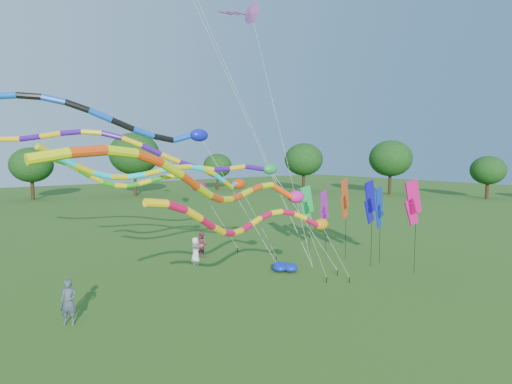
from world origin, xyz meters
TOP-DOWN VIEW (x-y plane):
  - ground at (0.00, 0.00)m, footprint 160.00×160.00m
  - tree_ring at (4.40, 0.36)m, footprint 118.59×121.12m
  - tube_kite_red at (-3.82, -0.11)m, footprint 12.12×3.82m
  - tube_kite_orange at (-5.63, -0.46)m, footprint 13.89×5.39m
  - tube_kite_purple at (-4.70, 5.76)m, footprint 14.45×5.92m
  - tube_kite_blue at (-7.85, 8.58)m, footprint 17.23×5.98m
  - tube_kite_cyan at (-4.48, 5.36)m, footprint 13.33×3.15m
  - tube_kite_green at (-4.40, 9.00)m, footprint 12.02×2.97m
  - delta_kite_high_c at (1.33, 8.07)m, footprint 3.43×4.77m
  - banner_pole_blue_a at (5.83, 2.83)m, footprint 1.16×0.21m
  - banner_pole_red at (5.93, 4.76)m, footprint 1.12×0.45m
  - banner_pole_violet at (6.06, 6.57)m, footprint 1.13×0.44m
  - banner_pole_green at (5.83, 7.94)m, footprint 1.16×0.16m
  - banner_pole_blue_b at (6.87, 2.97)m, footprint 1.14×0.38m
  - banner_pole_magenta_b at (6.56, 0.60)m, footprint 1.14×0.38m
  - blue_nylon_heap at (1.53, 5.16)m, footprint 1.32×1.46m
  - person_a at (-1.70, 9.52)m, footprint 0.90×0.92m
  - person_b at (-9.99, 4.56)m, footprint 0.77×0.73m
  - person_c at (-0.49, 10.90)m, footprint 0.81×0.92m

SIDE VIEW (x-z plane):
  - ground at x=0.00m, z-range 0.00..0.00m
  - blue_nylon_heap at x=1.53m, z-range -0.03..0.43m
  - person_a at x=-1.70m, z-range 0.00..1.59m
  - person_c at x=-0.49m, z-range 0.00..1.60m
  - person_b at x=-9.99m, z-range 0.00..1.77m
  - banner_pole_violet at x=6.06m, z-range 0.84..5.03m
  - banner_pole_green at x=5.83m, z-range 0.95..5.38m
  - banner_pole_blue_b at x=6.87m, z-range 1.04..5.66m
  - banner_pole_blue_a at x=5.83m, z-range 1.25..6.29m
  - banner_pole_red at x=5.93m, z-range 1.26..6.30m
  - banner_pole_magenta_b at x=6.56m, z-range 1.31..6.47m
  - tube_kite_red at x=-3.82m, z-range 1.03..6.97m
  - tube_kite_green at x=-4.40m, z-range 1.61..8.56m
  - tube_kite_orange at x=-5.63m, z-range 1.73..9.04m
  - tube_kite_cyan at x=-4.48m, z-range 1.80..9.13m
  - tree_ring at x=4.40m, z-range 0.72..10.23m
  - tube_kite_purple at x=-4.70m, z-range 2.32..10.50m
  - tube_kite_blue at x=-7.85m, z-range 3.17..13.26m
  - delta_kite_high_c at x=1.33m, z-range 6.95..22.29m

